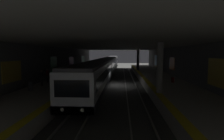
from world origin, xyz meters
The scene contains 20 objects.
ground_plane centered at (0.00, 0.00, 0.00)m, with size 120.00×120.00×0.00m, color #42423F.
track_left centered at (0.00, -2.20, 0.08)m, with size 60.00×1.53×0.16m.
track_right centered at (0.00, 2.20, 0.08)m, with size 60.00×1.53×0.16m.
platform_left centered at (0.00, -6.55, 0.53)m, with size 60.00×5.30×1.06m.
platform_right centered at (0.00, 6.55, 0.53)m, with size 60.00×5.30×1.06m.
wall_left centered at (0.04, -9.45, 2.80)m, with size 60.00×0.56×5.60m.
wall_right centered at (0.05, 9.45, 2.80)m, with size 60.00×0.56×5.60m.
ceiling_slab centered at (0.00, 0.00, 5.80)m, with size 60.00×19.40×0.40m.
pillar_near centered at (-9.45, -4.35, 3.33)m, with size 0.56×0.56×4.55m.
pillar_far centered at (12.40, -4.35, 3.33)m, with size 0.56×0.56×4.55m.
metro_train centered at (15.53, 2.20, 2.03)m, with size 60.70×2.83×3.49m.
bench_left_near centered at (11.30, -8.53, 1.57)m, with size 1.70×0.47×0.86m.
bench_left_mid centered at (14.40, -8.53, 1.57)m, with size 1.70×0.47×0.86m.
bench_right_mid centered at (6.58, 8.53, 1.57)m, with size 1.70×0.47×0.86m.
bench_right_far centered at (13.95, 8.53, 1.57)m, with size 1.70×0.47×0.86m.
person_waiting_near centered at (-4.29, 8.19, 1.99)m, with size 0.60×0.23×1.71m.
person_walking_mid centered at (-6.49, 7.92, 2.00)m, with size 0.60×0.24×1.74m.
suitcase_rolling centered at (-3.38, -7.23, 1.36)m, with size 0.44×0.26×0.92m.
backpack_on_floor centered at (0.18, -6.39, 1.25)m, with size 0.30×0.20×0.40m.
trash_bin centered at (-9.20, 7.80, 1.48)m, with size 0.44×0.44×0.85m.
Camera 1 is at (-25.71, -0.92, 4.61)m, focal length 28.78 mm.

